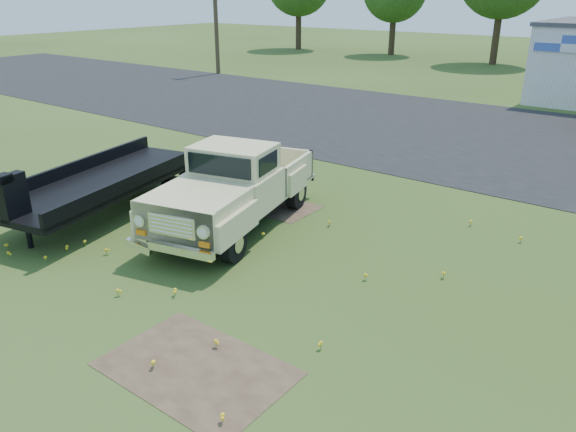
% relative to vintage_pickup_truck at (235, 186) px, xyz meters
% --- Properties ---
extents(ground, '(140.00, 140.00, 0.00)m').
position_rel_vintage_pickup_truck_xyz_m(ground, '(1.96, -1.77, -1.08)').
color(ground, '#2F4516').
rests_on(ground, ground).
extents(asphalt_lot, '(90.00, 14.00, 0.02)m').
position_rel_vintage_pickup_truck_xyz_m(asphalt_lot, '(1.96, 13.23, -1.08)').
color(asphalt_lot, black).
rests_on(asphalt_lot, ground).
extents(dirt_patch_a, '(3.00, 2.00, 0.01)m').
position_rel_vintage_pickup_truck_xyz_m(dirt_patch_a, '(3.46, -4.77, -1.08)').
color(dirt_patch_a, '#433224').
rests_on(dirt_patch_a, ground).
extents(dirt_patch_b, '(2.20, 1.60, 0.01)m').
position_rel_vintage_pickup_truck_xyz_m(dirt_patch_b, '(-0.04, 1.73, -1.08)').
color(dirt_patch_b, '#433224').
rests_on(dirt_patch_b, ground).
extents(utility_pole_west, '(1.60, 0.30, 9.00)m').
position_rel_vintage_pickup_truck_xyz_m(utility_pole_west, '(-20.04, 20.23, 3.53)').
color(utility_pole_west, '#44301F').
rests_on(utility_pole_west, ground).
extents(vintage_pickup_truck, '(3.65, 6.31, 2.15)m').
position_rel_vintage_pickup_truck_xyz_m(vintage_pickup_truck, '(0.00, 0.00, 0.00)').
color(vintage_pickup_truck, '#C3B783').
rests_on(vintage_pickup_truck, ground).
extents(flatbed_trailer, '(3.83, 7.43, 1.93)m').
position_rel_vintage_pickup_truck_xyz_m(flatbed_trailer, '(-3.56, -1.29, -0.11)').
color(flatbed_trailer, black).
rests_on(flatbed_trailer, ground).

